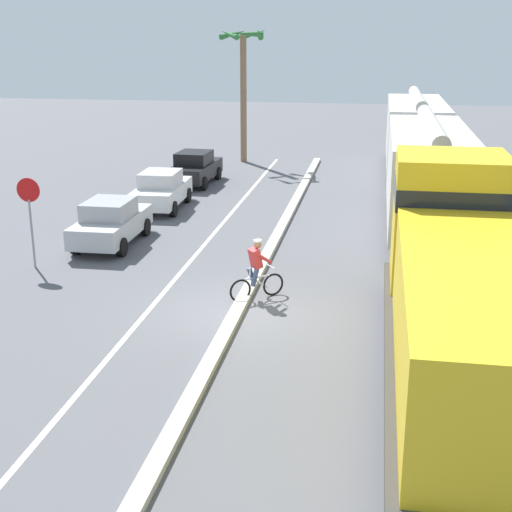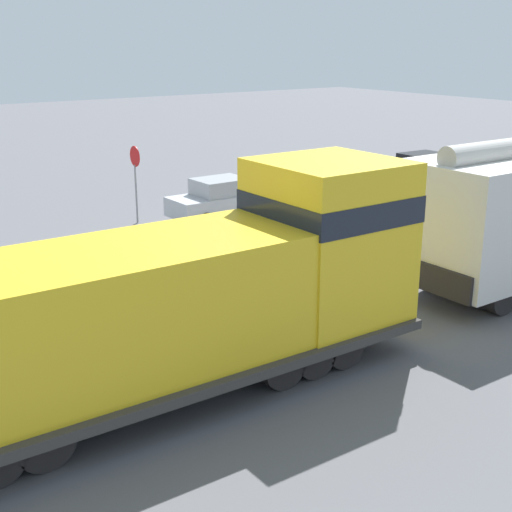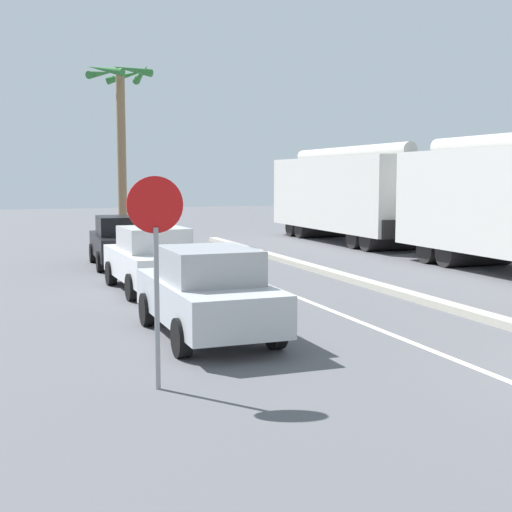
% 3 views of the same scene
% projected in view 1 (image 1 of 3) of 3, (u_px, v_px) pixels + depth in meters
% --- Properties ---
extents(ground_plane, '(120.00, 120.00, 0.00)m').
position_uv_depth(ground_plane, '(238.00, 312.00, 19.08)').
color(ground_plane, '#56565B').
extents(median_curb, '(0.36, 36.00, 0.16)m').
position_uv_depth(median_curb, '(272.00, 246.00, 24.70)').
color(median_curb, '#B2AD9E').
rests_on(median_curb, ground).
extents(lane_stripe, '(0.14, 36.00, 0.01)m').
position_uv_depth(lane_stripe, '(204.00, 245.00, 25.11)').
color(lane_stripe, silver).
rests_on(lane_stripe, ground).
extents(locomotive, '(3.10, 11.61, 4.20)m').
position_uv_depth(locomotive, '(460.00, 292.00, 15.38)').
color(locomotive, gold).
rests_on(locomotive, ground).
extents(hopper_car_lead, '(2.90, 10.60, 4.18)m').
position_uv_depth(hopper_car_lead, '(428.00, 174.00, 26.73)').
color(hopper_car_lead, silver).
rests_on(hopper_car_lead, ground).
extents(hopper_car_middle, '(2.90, 10.60, 4.18)m').
position_uv_depth(hopper_car_middle, '(415.00, 133.00, 37.64)').
color(hopper_car_middle, beige).
rests_on(hopper_car_middle, ground).
extents(parked_car_silver, '(1.87, 4.22, 1.62)m').
position_uv_depth(parked_car_silver, '(111.00, 222.00, 24.90)').
color(parked_car_silver, '#B7BABF').
rests_on(parked_car_silver, ground).
extents(parked_car_white, '(1.95, 4.26, 1.62)m').
position_uv_depth(parked_car_white, '(161.00, 190.00, 30.04)').
color(parked_car_white, silver).
rests_on(parked_car_white, ground).
extents(parked_car_black, '(1.97, 4.27, 1.62)m').
position_uv_depth(parked_car_black, '(195.00, 168.00, 34.98)').
color(parked_car_black, black).
rests_on(parked_car_black, ground).
extents(cyclist, '(1.38, 1.11, 1.71)m').
position_uv_depth(cyclist, '(256.00, 271.00, 19.76)').
color(cyclist, black).
rests_on(cyclist, ground).
extents(stop_sign, '(0.76, 0.08, 2.88)m').
position_uv_depth(stop_sign, '(30.00, 205.00, 22.12)').
color(stop_sign, gray).
rests_on(stop_sign, ground).
extents(palm_tree_near, '(2.71, 2.77, 7.45)m').
position_uv_depth(palm_tree_near, '(244.00, 67.00, 39.80)').
color(palm_tree_near, '#846647').
rests_on(palm_tree_near, ground).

